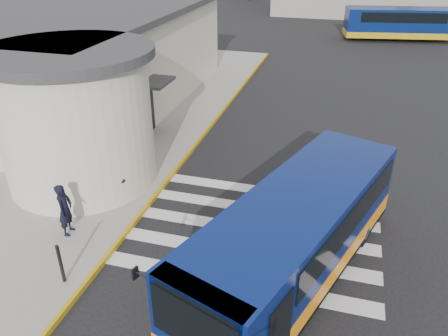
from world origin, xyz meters
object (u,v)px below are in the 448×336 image
(transit_bus, at_px, (295,240))
(pedestrian_a, at_px, (65,210))
(pedestrian_b, at_px, (121,179))
(far_bus_a, at_px, (399,22))
(bollard, at_px, (61,264))

(transit_bus, distance_m, pedestrian_a, 6.77)
(pedestrian_b, bearing_deg, pedestrian_a, -59.04)
(transit_bus, xyz_separation_m, pedestrian_a, (-6.77, -0.11, -0.23))
(pedestrian_b, distance_m, far_bus_a, 31.47)
(pedestrian_b, xyz_separation_m, bollard, (0.37, -4.01, -0.25))
(transit_bus, relative_size, pedestrian_b, 5.56)
(pedestrian_a, height_order, pedestrian_b, pedestrian_a)
(bollard, height_order, far_bus_a, far_bus_a)
(pedestrian_b, relative_size, far_bus_a, 0.18)
(pedestrian_a, height_order, far_bus_a, far_bus_a)
(transit_bus, bearing_deg, pedestrian_b, -178.79)
(transit_bus, height_order, pedestrian_a, transit_bus)
(transit_bus, height_order, pedestrian_b, transit_bus)
(pedestrian_b, xyz_separation_m, far_bus_a, (10.58, 29.63, 0.51))
(bollard, xyz_separation_m, far_bus_a, (10.21, 33.64, 0.75))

